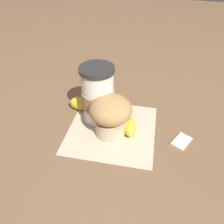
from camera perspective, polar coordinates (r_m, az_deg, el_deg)
The scene contains 6 objects.
ground_plane at distance 0.55m, azimuth 0.00°, elevation -4.50°, with size 3.00×3.00×0.00m, color brown.
paper_napkin at distance 0.55m, azimuth 0.00°, elevation -4.44°, with size 0.21×0.21×0.00m, color beige.
coffee_cup at distance 0.54m, azimuth -3.67°, elevation 4.36°, with size 0.08×0.08×0.15m.
muffin at distance 0.50m, azimuth 0.03°, elevation -0.65°, with size 0.10×0.10×0.10m.
banana at distance 0.57m, azimuth -1.39°, elevation 0.22°, with size 0.21×0.12×0.04m.
sugar_packet at distance 0.54m, azimuth 17.77°, elevation -7.14°, with size 0.05×0.03×0.01m, color white.
Camera 1 is at (0.12, -0.38, 0.38)m, focal length 35.00 mm.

